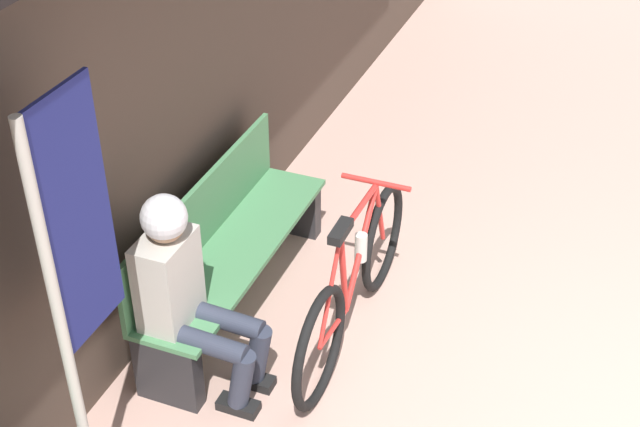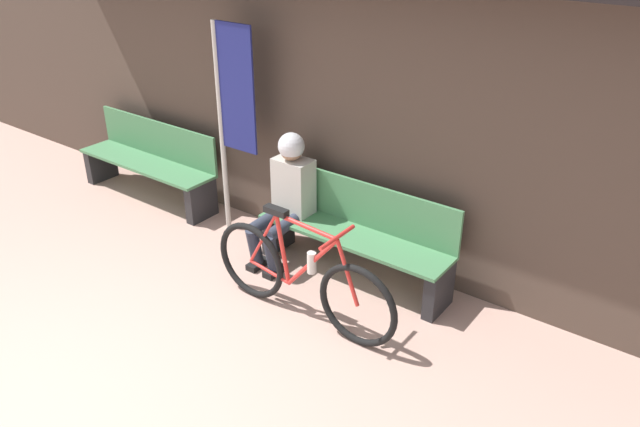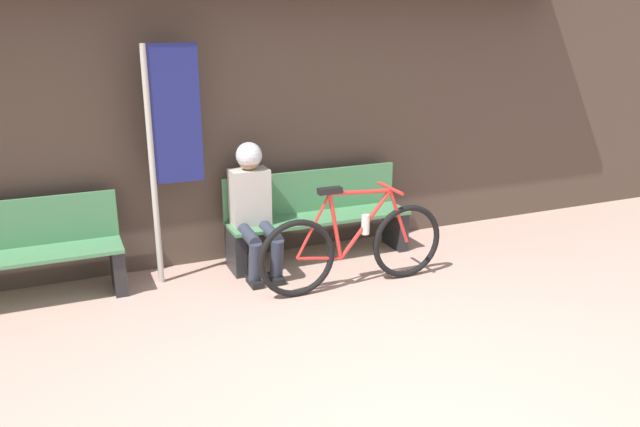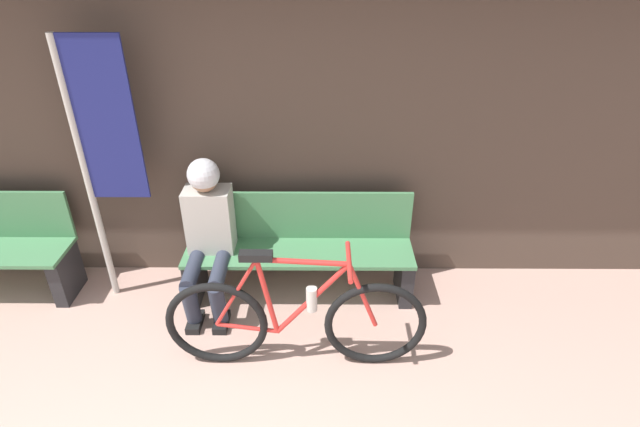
% 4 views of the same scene
% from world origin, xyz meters
% --- Properties ---
extents(storefront_wall, '(12.00, 0.56, 3.20)m').
position_xyz_m(storefront_wall, '(0.00, 3.03, 1.66)').
color(storefront_wall, '#4C3D33').
rests_on(storefront_wall, ground_plane).
extents(park_bench_near, '(1.74, 0.42, 0.82)m').
position_xyz_m(park_bench_near, '(0.57, 2.70, 0.39)').
color(park_bench_near, '#477F51').
rests_on(park_bench_near, ground_plane).
extents(bicycle, '(1.69, 0.40, 0.90)m').
position_xyz_m(bicycle, '(0.58, 1.92, 0.36)').
color(bicycle, black).
rests_on(bicycle, ground_plane).
extents(person_seated, '(0.34, 0.63, 1.17)m').
position_xyz_m(person_seated, '(-0.10, 2.58, 0.67)').
color(person_seated, '#2D3342').
rests_on(person_seated, ground_plane).
extents(park_bench_far, '(1.74, 0.42, 0.82)m').
position_xyz_m(park_bench_far, '(-2.09, 2.70, 0.39)').
color(park_bench_far, '#477F51').
rests_on(park_bench_far, ground_plane).
extents(banner_pole, '(0.45, 0.05, 2.01)m').
position_xyz_m(banner_pole, '(-0.78, 2.66, 1.29)').
color(banner_pole, '#B7B2A8').
rests_on(banner_pole, ground_plane).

